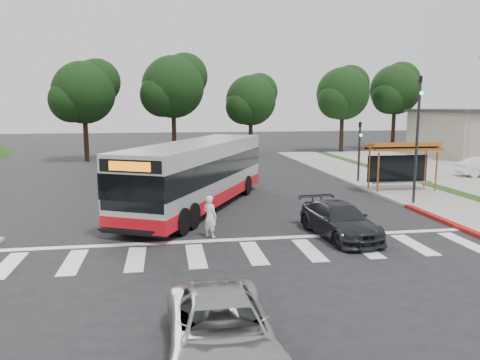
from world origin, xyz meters
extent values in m
plane|color=black|center=(0.00, 0.00, 0.00)|extent=(140.00, 140.00, 0.00)
cube|color=gray|center=(11.00, 8.00, 0.06)|extent=(4.00, 40.00, 0.12)
cube|color=#9E9991|center=(9.00, 8.00, 0.07)|extent=(0.30, 40.00, 0.15)
cube|color=maroon|center=(9.00, -2.00, 0.08)|extent=(0.32, 6.00, 0.15)
cube|color=silver|center=(0.00, -5.00, 0.01)|extent=(18.00, 2.60, 0.01)
cylinder|color=#9F531A|center=(9.00, 4.40, 1.27)|extent=(0.10, 0.10, 2.30)
cylinder|color=#9F531A|center=(12.60, 4.40, 1.27)|extent=(0.10, 0.10, 2.30)
cylinder|color=#9F531A|center=(9.00, 5.60, 1.27)|extent=(0.10, 0.10, 2.30)
cylinder|color=#9F531A|center=(12.60, 5.60, 1.27)|extent=(0.10, 0.10, 2.30)
cube|color=#9F531A|center=(10.80, 5.00, 2.57)|extent=(4.20, 1.60, 0.12)
cube|color=#9F531A|center=(10.80, 5.05, 2.72)|extent=(4.20, 1.32, 0.51)
cube|color=black|center=(10.80, 5.60, 1.32)|extent=(3.80, 0.06, 1.60)
cube|color=gray|center=(10.80, 5.00, 0.57)|extent=(3.60, 0.40, 0.08)
cylinder|color=black|center=(9.60, 1.50, 3.25)|extent=(0.14, 0.14, 6.50)
imported|color=black|center=(9.60, 1.50, 6.00)|extent=(0.16, 0.20, 1.00)
sphere|color=#19E533|center=(9.60, 1.32, 5.65)|extent=(0.18, 0.18, 0.18)
cylinder|color=black|center=(9.60, 8.50, 2.00)|extent=(0.14, 0.14, 4.00)
imported|color=black|center=(9.60, 8.50, 3.50)|extent=(0.16, 0.20, 1.00)
sphere|color=#19E533|center=(9.60, 8.32, 3.15)|extent=(0.18, 0.18, 0.18)
cylinder|color=black|center=(16.00, 28.00, 2.30)|extent=(0.44, 0.44, 4.40)
sphere|color=black|center=(16.00, 28.00, 6.30)|extent=(5.60, 5.60, 5.60)
sphere|color=black|center=(17.12, 28.84, 7.30)|extent=(4.20, 4.20, 4.20)
sphere|color=black|center=(15.02, 27.30, 5.60)|extent=(3.92, 3.92, 3.92)
cylinder|color=black|center=(23.00, 30.00, 2.42)|extent=(0.44, 0.44, 4.84)
sphere|color=black|center=(23.00, 30.00, 6.82)|extent=(5.60, 5.60, 5.60)
sphere|color=black|center=(24.12, 30.84, 7.92)|extent=(4.20, 4.20, 4.20)
sphere|color=black|center=(22.02, 29.30, 6.05)|extent=(3.92, 3.92, 3.92)
cylinder|color=black|center=(-2.00, 26.00, 2.42)|extent=(0.44, 0.44, 4.84)
sphere|color=black|center=(-2.00, 26.00, 6.82)|extent=(6.00, 6.00, 6.00)
sphere|color=black|center=(-0.80, 26.90, 7.92)|extent=(4.50, 4.50, 4.50)
sphere|color=black|center=(-3.05, 25.25, 6.05)|extent=(4.20, 4.20, 4.20)
cylinder|color=black|center=(6.00, 28.00, 1.98)|extent=(0.44, 0.44, 3.96)
sphere|color=black|center=(6.00, 28.00, 5.58)|extent=(5.20, 5.20, 5.20)
sphere|color=black|center=(7.04, 28.78, 6.48)|extent=(3.90, 3.90, 3.90)
sphere|color=black|center=(5.09, 27.35, 4.95)|extent=(3.64, 3.64, 3.64)
cylinder|color=black|center=(-10.00, 24.00, 2.20)|extent=(0.44, 0.44, 4.40)
sphere|color=black|center=(-10.00, 24.00, 6.20)|extent=(5.60, 5.60, 5.60)
sphere|color=black|center=(-8.88, 24.84, 7.20)|extent=(4.20, 4.20, 4.20)
sphere|color=black|center=(-10.98, 23.30, 5.50)|extent=(3.92, 3.92, 3.92)
imported|color=white|center=(-1.30, -2.76, 0.82)|extent=(0.71, 0.69, 1.64)
imported|color=#212327|center=(3.67, -3.51, 0.66)|extent=(2.38, 4.71, 1.31)
imported|color=#9B9D9F|center=(-1.93, -11.75, 0.64)|extent=(2.16, 4.63, 1.28)
camera|label=1|loc=(-2.96, -20.30, 5.05)|focal=35.00mm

